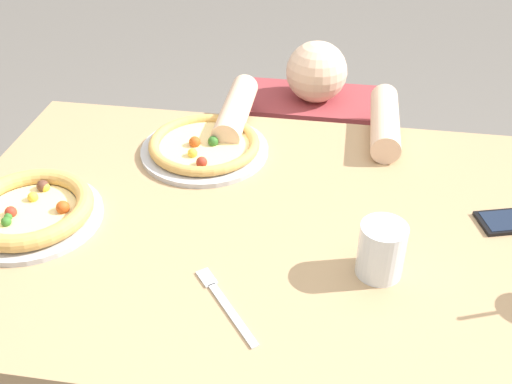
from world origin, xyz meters
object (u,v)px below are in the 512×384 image
at_px(fork, 224,302).
at_px(pizza_near, 30,211).
at_px(pizza_far, 205,146).
at_px(diner_seated, 309,193).
at_px(water_cup_clear, 381,249).

bearing_deg(fork, pizza_near, 158.95).
height_order(pizza_near, pizza_far, pizza_near).
xyz_separation_m(pizza_far, diner_seated, (0.23, 0.38, -0.38)).
distance_m(pizza_near, water_cup_clear, 0.70).
bearing_deg(pizza_far, pizza_near, -133.47).
distance_m(pizza_far, fork, 0.49).
bearing_deg(diner_seated, pizza_far, -121.86).
relative_size(pizza_near, pizza_far, 0.95).
bearing_deg(fork, water_cup_clear, 24.39).
height_order(pizza_far, fork, pizza_far).
height_order(water_cup_clear, fork, water_cup_clear).
bearing_deg(pizza_near, water_cup_clear, -3.85).
xyz_separation_m(pizza_far, water_cup_clear, (0.40, -0.35, 0.04)).
bearing_deg(water_cup_clear, pizza_near, 176.15).
xyz_separation_m(pizza_far, fork, (0.14, -0.47, -0.02)).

